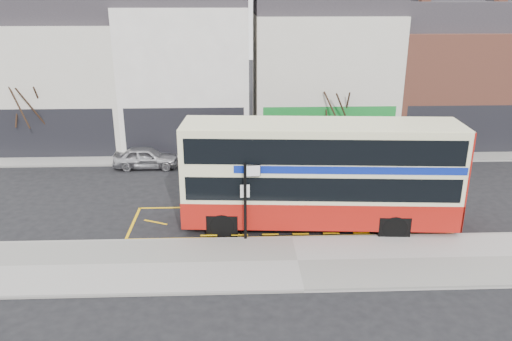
{
  "coord_description": "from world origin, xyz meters",
  "views": [
    {
      "loc": [
        -2.24,
        -19.06,
        9.79
      ],
      "look_at": [
        -1.43,
        2.0,
        2.29
      ],
      "focal_mm": 35.0,
      "sensor_mm": 36.0,
      "label": 1
    }
  ],
  "objects_px": {
    "bus_stop_post": "(247,195)",
    "street_tree_right": "(337,99)",
    "double_decker_bus": "(321,173)",
    "car_silver": "(146,158)",
    "street_tree_left": "(27,95)",
    "car_white": "(400,153)",
    "car_grey": "(294,159)"
  },
  "relations": [
    {
      "from": "bus_stop_post",
      "to": "car_grey",
      "type": "relative_size",
      "value": 0.71
    },
    {
      "from": "bus_stop_post",
      "to": "car_grey",
      "type": "distance_m",
      "value": 9.19
    },
    {
      "from": "double_decker_bus",
      "to": "street_tree_right",
      "type": "height_order",
      "value": "street_tree_right"
    },
    {
      "from": "double_decker_bus",
      "to": "car_silver",
      "type": "distance_m",
      "value": 12.26
    },
    {
      "from": "bus_stop_post",
      "to": "street_tree_left",
      "type": "xyz_separation_m",
      "value": [
        -12.98,
        11.69,
        1.92
      ]
    },
    {
      "from": "car_silver",
      "to": "street_tree_left",
      "type": "relative_size",
      "value": 0.64
    },
    {
      "from": "car_white",
      "to": "car_silver",
      "type": "bearing_deg",
      "value": 96.49
    },
    {
      "from": "double_decker_bus",
      "to": "car_silver",
      "type": "bearing_deg",
      "value": 141.62
    },
    {
      "from": "car_silver",
      "to": "street_tree_left",
      "type": "bearing_deg",
      "value": 72.97
    },
    {
      "from": "bus_stop_post",
      "to": "street_tree_right",
      "type": "relative_size",
      "value": 0.62
    },
    {
      "from": "double_decker_bus",
      "to": "car_grey",
      "type": "relative_size",
      "value": 2.57
    },
    {
      "from": "car_grey",
      "to": "street_tree_right",
      "type": "xyz_separation_m",
      "value": [
        2.89,
        2.83,
        2.88
      ]
    },
    {
      "from": "car_silver",
      "to": "street_tree_left",
      "type": "xyz_separation_m",
      "value": [
        -7.22,
        2.15,
        3.39
      ]
    },
    {
      "from": "street_tree_left",
      "to": "street_tree_right",
      "type": "height_order",
      "value": "street_tree_left"
    },
    {
      "from": "bus_stop_post",
      "to": "car_grey",
      "type": "bearing_deg",
      "value": 64.46
    },
    {
      "from": "street_tree_left",
      "to": "street_tree_right",
      "type": "xyz_separation_m",
      "value": [
        18.78,
        -0.24,
        -0.39
      ]
    },
    {
      "from": "car_silver",
      "to": "street_tree_right",
      "type": "distance_m",
      "value": 12.09
    },
    {
      "from": "bus_stop_post",
      "to": "street_tree_right",
      "type": "distance_m",
      "value": 12.92
    },
    {
      "from": "street_tree_left",
      "to": "street_tree_right",
      "type": "relative_size",
      "value": 1.1
    },
    {
      "from": "double_decker_bus",
      "to": "car_white",
      "type": "height_order",
      "value": "double_decker_bus"
    },
    {
      "from": "car_grey",
      "to": "street_tree_left",
      "type": "relative_size",
      "value": 0.78
    },
    {
      "from": "double_decker_bus",
      "to": "street_tree_left",
      "type": "xyz_separation_m",
      "value": [
        -16.2,
        10.29,
        1.56
      ]
    },
    {
      "from": "car_grey",
      "to": "street_tree_right",
      "type": "distance_m",
      "value": 4.97
    },
    {
      "from": "bus_stop_post",
      "to": "street_tree_right",
      "type": "bearing_deg",
      "value": 56.23
    },
    {
      "from": "double_decker_bus",
      "to": "bus_stop_post",
      "type": "height_order",
      "value": "double_decker_bus"
    },
    {
      "from": "car_white",
      "to": "street_tree_right",
      "type": "distance_m",
      "value": 5.0
    },
    {
      "from": "double_decker_bus",
      "to": "street_tree_left",
      "type": "relative_size",
      "value": 2.01
    },
    {
      "from": "double_decker_bus",
      "to": "street_tree_right",
      "type": "distance_m",
      "value": 10.44
    },
    {
      "from": "car_silver",
      "to": "street_tree_right",
      "type": "bearing_deg",
      "value": -81.08
    },
    {
      "from": "double_decker_bus",
      "to": "bus_stop_post",
      "type": "xyz_separation_m",
      "value": [
        -3.22,
        -1.4,
        -0.36
      ]
    },
    {
      "from": "double_decker_bus",
      "to": "car_silver",
      "type": "xyz_separation_m",
      "value": [
        -8.98,
        8.14,
        -1.83
      ]
    },
    {
      "from": "car_white",
      "to": "street_tree_right",
      "type": "relative_size",
      "value": 0.96
    }
  ]
}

